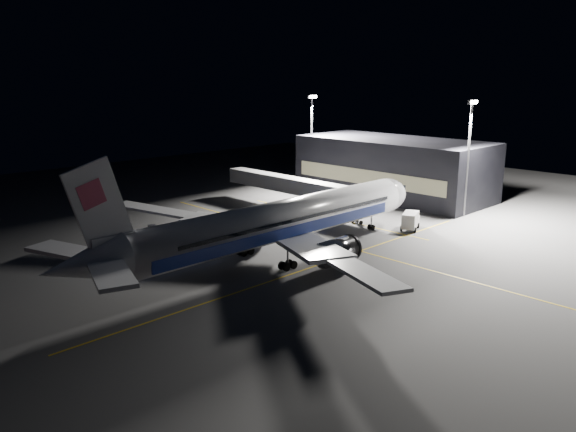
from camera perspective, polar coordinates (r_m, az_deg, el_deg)
The scene contains 14 objects.
ground at distance 78.87m, azimuth -0.66°, elevation -4.17°, with size 200.00×200.00×0.00m, color #4C4C4F.
guide_line_main at distance 85.77m, azimuth 4.18°, elevation -2.71°, with size 0.25×80.00×0.01m, color gold.
guide_line_cross at distance 74.87m, azimuth 2.54°, elevation -5.19°, with size 70.00×0.25×0.01m, color gold.
guide_line_side at distance 100.83m, azimuth 4.44°, elevation -0.17°, with size 0.25×40.00×0.01m, color gold.
airliner at distance 76.70m, azimuth -1.25°, elevation -0.68°, with size 61.48×54.22×16.64m.
terminal at distance 120.65m, azimuth 10.61°, elevation 4.87°, with size 18.12×40.00×12.00m.
jet_bridge at distance 105.18m, azimuth 1.18°, elevation 3.01°, with size 3.60×34.40×6.30m.
floodlight_mast_north at distance 126.49m, azimuth 2.41°, elevation 8.42°, with size 2.40×0.68×20.70m.
floodlight_mast_south at distance 104.39m, azimuth 17.90°, elevation 6.59°, with size 2.40×0.67×20.70m.
service_truck at distance 95.02m, azimuth 12.36°, elevation -0.39°, with size 6.01×4.30×2.87m.
baggage_tug at distance 90.82m, azimuth -13.63°, elevation -1.54°, with size 3.27×2.99×1.94m.
safety_cone_a at distance 87.86m, azimuth -5.07°, elevation -2.11°, with size 0.43×0.43×0.64m, color #DF6309.
safety_cone_b at distance 88.71m, azimuth -5.93°, elevation -2.01°, with size 0.34×0.34×0.51m, color #DF6309.
safety_cone_c at distance 86.24m, azimuth -5.45°, elevation -2.47°, with size 0.34×0.34×0.51m, color #DF6309.
Camera 1 is at (-51.83, -54.16, 24.51)m, focal length 35.00 mm.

